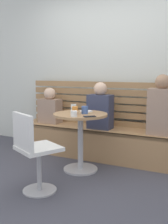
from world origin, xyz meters
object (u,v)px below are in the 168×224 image
cup_mug_blue (85,110)px  phone_on_table (90,116)px  white_chair (33,150)px  person_adult (162,108)px  cup_water_clear (74,109)px  booth_bench (101,143)px  cafe_table (80,131)px  cup_tumbler_orange (75,111)px  person_child_left (50,108)px  person_child_middle (100,108)px  cup_ceramic_white (74,114)px  plate_small (86,111)px

cup_mug_blue → phone_on_table: 0.25m
white_chair → cup_mug_blue: 0.90m
person_adult → cup_water_clear: person_adult is taller
booth_bench → phone_on_table: bearing=-77.0°
cafe_table → cup_tumbler_orange: (-0.02, -0.11, 0.27)m
person_child_left → cup_tumbler_orange: (0.86, -0.75, 0.10)m
cafe_table → cup_mug_blue: size_ratio=7.79×
person_child_middle → cup_ceramic_white: size_ratio=8.40×
cup_water_clear → cup_ceramic_white: 0.30m
cup_tumbler_orange → cup_water_clear: (-0.08, 0.11, 0.01)m
person_child_left → cup_ceramic_white: bearing=-44.1°
cup_tumbler_orange → cup_ceramic_white: (0.07, -0.15, -0.02)m
cafe_table → person_child_left: 1.10m
cup_ceramic_white → plate_small: cup_ceramic_white is taller
cafe_table → plate_small: plate_small is taller
white_chair → cup_ceramic_white: bearing=71.5°
cup_mug_blue → cup_tumbler_orange: bearing=-124.4°
person_child_middle → cup_mug_blue: bearing=-86.7°
white_chair → person_adult: size_ratio=1.08×
booth_bench → cup_mug_blue: cup_mug_blue is taller
cafe_table → person_child_left: (-0.88, 0.64, 0.17)m
person_child_left → person_child_middle: size_ratio=0.84×
white_chair → cup_water_clear: same height
cup_tumbler_orange → phone_on_table: 0.25m
booth_bench → white_chair: 1.45m
cup_tumbler_orange → cup_mug_blue: bearing=55.6°
cafe_table → cup_water_clear: size_ratio=6.73×
white_chair → person_child_middle: size_ratio=1.26×
person_adult → cup_tumbler_orange: (-0.91, -0.68, -0.00)m
white_chair → phone_on_table: 0.77m
person_child_left → cup_ceramic_white: (0.93, -0.90, 0.09)m
cup_mug_blue → cup_ceramic_white: size_ratio=1.19×
person_child_middle → person_child_left: bearing=176.2°
booth_bench → cafe_table: bearing=-92.9°
cup_water_clear → person_child_left: bearing=140.9°
person_child_left → cup_water_clear: person_child_left is taller
person_child_left → cup_water_clear: 1.01m
plate_small → phone_on_table: plate_small is taller
cup_water_clear → cup_mug_blue: (0.16, -0.00, -0.01)m
plate_small → cup_tumbler_orange: bearing=-93.8°
cafe_table → person_child_left: size_ratio=1.31×
cafe_table → cup_water_clear: bearing=176.5°
person_child_left → white_chair: bearing=-62.8°
cafe_table → person_child_middle: 0.62m
cup_tumbler_orange → cup_mug_blue: (0.08, 0.11, -0.00)m
white_chair → plate_small: white_chair is taller
person_child_middle → cup_ceramic_white: bearing=-88.3°
person_child_middle → cup_water_clear: 0.59m
cafe_table → cup_tumbler_orange: cup_tumbler_orange is taller
white_chair → person_child_left: bearing=117.2°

